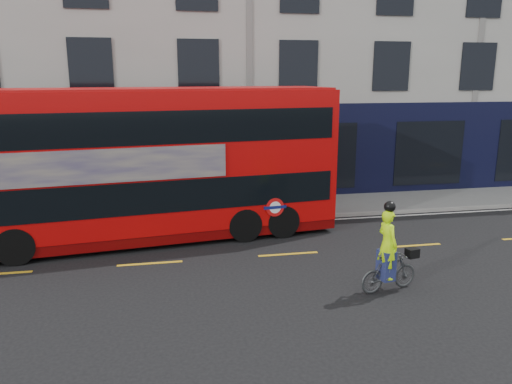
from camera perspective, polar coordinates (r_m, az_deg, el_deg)
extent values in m
plane|color=black|center=(13.51, 5.31, -9.27)|extent=(120.00, 120.00, 0.00)
cube|color=gray|center=(19.48, 0.04, -1.91)|extent=(60.00, 3.00, 0.12)
cube|color=gray|center=(18.07, 0.94, -3.12)|extent=(60.00, 0.12, 0.13)
cube|color=#AEABA4|center=(25.32, -2.87, 18.55)|extent=(50.00, 10.00, 15.00)
cube|color=black|center=(20.50, -0.74, 4.39)|extent=(50.00, 0.08, 4.00)
cube|color=silver|center=(17.80, 1.14, -3.58)|extent=(58.00, 0.10, 0.01)
cube|color=#BC0707|center=(15.98, -12.21, 3.71)|extent=(12.00, 4.08, 4.22)
cube|color=#5E0303|center=(16.50, -11.83, -4.09)|extent=(11.99, 4.02, 0.32)
cube|color=black|center=(16.16, -12.05, 0.44)|extent=(11.54, 4.06, 0.96)
cube|color=black|center=(15.84, -12.41, 7.62)|extent=(11.54, 4.06, 0.96)
cube|color=#9C0B0B|center=(15.78, -12.60, 11.37)|extent=(11.75, 3.94, 0.09)
cube|color=black|center=(17.70, 7.29, 1.74)|extent=(0.33, 2.39, 0.96)
cube|color=black|center=(17.42, 7.49, 8.30)|extent=(0.33, 2.39, 0.96)
cube|color=tan|center=(14.56, -15.87, 2.91)|extent=(6.37, 0.82, 0.96)
cylinder|color=red|center=(15.80, 2.20, -1.76)|extent=(0.60, 0.09, 0.60)
cylinder|color=white|center=(15.80, 2.21, -1.77)|extent=(0.38, 0.07, 0.38)
cube|color=#0C1459|center=(15.79, 2.22, -1.77)|extent=(0.75, 0.11, 0.10)
cylinder|color=black|center=(17.29, 1.65, -2.27)|extent=(1.39, 2.83, 1.07)
cylinder|color=black|center=(16.92, -2.46, -2.62)|extent=(1.39, 2.83, 1.07)
cylinder|color=black|center=(16.54, -25.26, -4.29)|extent=(1.39, 2.83, 1.07)
imported|color=#3F4243|center=(12.71, 14.97, -8.85)|extent=(1.65, 0.78, 0.96)
imported|color=#B0EB0A|center=(12.40, 14.78, -5.79)|extent=(0.53, 0.69, 1.69)
cube|color=black|center=(12.97, 17.42, -6.66)|extent=(0.34, 0.29, 0.23)
cube|color=navy|center=(12.57, 14.64, -8.08)|extent=(0.39, 0.46, 0.73)
sphere|color=black|center=(12.13, 15.04, -1.63)|extent=(0.27, 0.27, 0.27)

